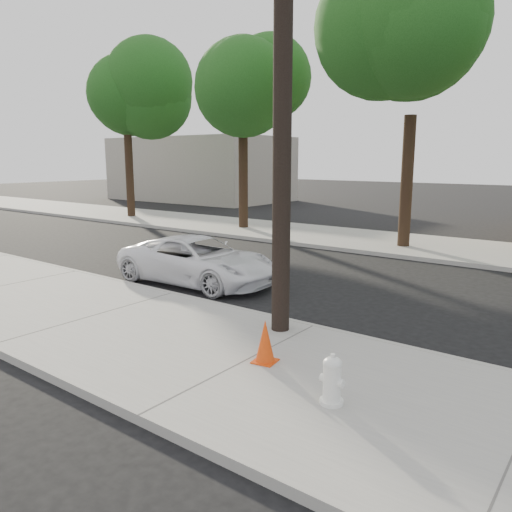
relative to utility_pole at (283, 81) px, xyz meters
The scene contains 12 objects.
ground 6.51m from the utility_pole, 143.13° to the left, with size 120.00×120.00×0.00m, color black.
near_sidewalk 6.07m from the utility_pole, 156.04° to the right, with size 90.00×4.40×0.15m, color gray.
far_sidewalk 12.64m from the utility_pole, 107.82° to the left, with size 90.00×5.00×0.15m, color gray.
curb_near 5.89m from the utility_pole, behind, with size 90.00×0.12×0.16m, color #9E9B93.
building_far 32.82m from the utility_pole, 136.11° to the left, with size 14.00×8.00×5.00m, color gray.
utility_pole is the anchor object (origin of this frame).
tree_a 20.43m from the utility_pole, 148.77° to the left, with size 4.65×4.50×9.00m.
tree_b 14.37m from the utility_pole, 131.18° to the left, with size 4.34×4.20×8.45m.
tree_c 10.66m from the utility_pole, 97.63° to the left, with size 4.96×4.80×9.55m.
police_cruiser 6.20m from the utility_pole, 153.27° to the left, with size 2.12×4.59×1.28m, color white.
fire_hydrant 5.19m from the utility_pole, 42.43° to the right, with size 0.34×0.32×0.66m.
traffic_cone 4.50m from the utility_pole, 64.39° to the right, with size 0.41×0.41×0.70m.
Camera 1 is at (8.74, -10.26, 3.38)m, focal length 35.00 mm.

